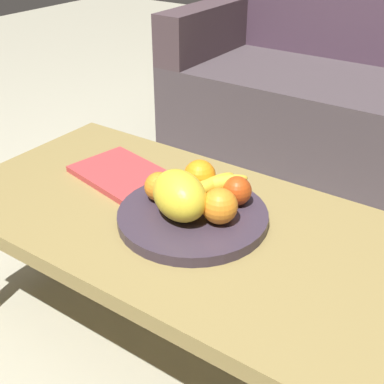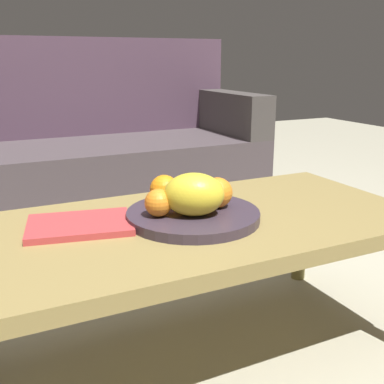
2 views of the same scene
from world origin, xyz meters
name	(u,v)px [view 1 (image 1 of 2)]	position (x,y,z in m)	size (l,w,h in m)	color
ground_plane	(193,345)	(0.00, 0.00, 0.00)	(8.00, 8.00, 0.00)	#AAA68E
coffee_table	(193,236)	(0.00, 0.00, 0.35)	(1.20, 0.58, 0.40)	olive
couch	(376,101)	(0.03, 1.29, 0.30)	(1.70, 0.70, 0.90)	#453B3F
fruit_bowl	(192,216)	(0.00, 0.00, 0.41)	(0.34, 0.34, 0.03)	#382D3A
melon_large_front	(180,195)	(-0.01, -0.03, 0.48)	(0.15, 0.11, 0.11)	yellow
orange_front	(159,186)	(-0.09, 0.00, 0.46)	(0.07, 0.07, 0.07)	orange
orange_left	(219,206)	(0.07, 0.00, 0.46)	(0.08, 0.08, 0.08)	orange
orange_right	(200,176)	(-0.04, 0.09, 0.46)	(0.08, 0.08, 0.08)	orange
apple_front	(237,191)	(0.06, 0.09, 0.46)	(0.07, 0.07, 0.07)	#BB4214
banana_bunch	(216,191)	(0.02, 0.07, 0.45)	(0.15, 0.16, 0.06)	yellow
magazine	(121,174)	(-0.28, 0.07, 0.40)	(0.25, 0.18, 0.02)	#BC3B3D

